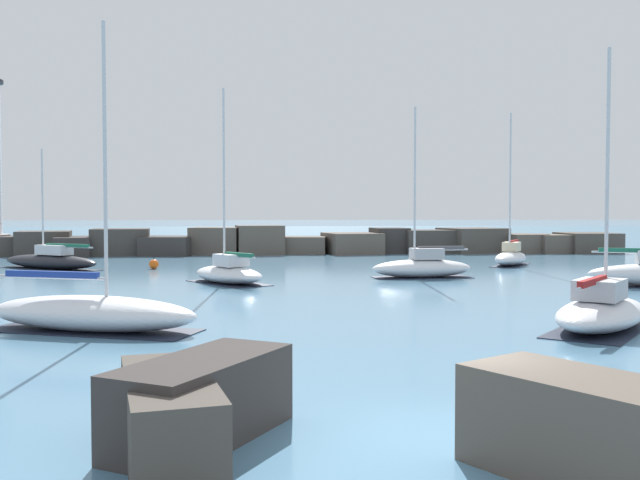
{
  "coord_description": "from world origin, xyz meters",
  "views": [
    {
      "loc": [
        -3.3,
        -11.54,
        3.81
      ],
      "look_at": [
        0.45,
        24.05,
        2.36
      ],
      "focal_mm": 40.0,
      "sensor_mm": 36.0,
      "label": 1
    }
  ],
  "objects_px": {
    "sailboat_moored_4": "(91,312)",
    "sailboat_moored_7": "(229,272)",
    "sailboat_moored_1": "(50,260)",
    "mooring_buoy_orange_near": "(154,264)",
    "sailboat_moored_2": "(602,311)",
    "sailboat_moored_0": "(422,266)",
    "sailboat_moored_5": "(511,256)"
  },
  "relations": [
    {
      "from": "sailboat_moored_0",
      "to": "sailboat_moored_5",
      "type": "xyz_separation_m",
      "value": [
        8.46,
        8.31,
        0.0
      ]
    },
    {
      "from": "sailboat_moored_0",
      "to": "sailboat_moored_5",
      "type": "distance_m",
      "value": 11.86
    },
    {
      "from": "sailboat_moored_0",
      "to": "sailboat_moored_2",
      "type": "relative_size",
      "value": 1.07
    },
    {
      "from": "sailboat_moored_7",
      "to": "mooring_buoy_orange_near",
      "type": "relative_size",
      "value": 12.4
    },
    {
      "from": "sailboat_moored_4",
      "to": "sailboat_moored_7",
      "type": "height_order",
      "value": "sailboat_moored_7"
    },
    {
      "from": "sailboat_moored_4",
      "to": "sailboat_moored_7",
      "type": "xyz_separation_m",
      "value": [
        4.0,
        14.65,
        -0.0
      ]
    },
    {
      "from": "sailboat_moored_2",
      "to": "sailboat_moored_5",
      "type": "distance_m",
      "value": 27.5
    },
    {
      "from": "sailboat_moored_5",
      "to": "mooring_buoy_orange_near",
      "type": "bearing_deg",
      "value": -178.79
    },
    {
      "from": "sailboat_moored_2",
      "to": "mooring_buoy_orange_near",
      "type": "height_order",
      "value": "sailboat_moored_2"
    },
    {
      "from": "sailboat_moored_1",
      "to": "sailboat_moored_4",
      "type": "distance_m",
      "value": 26.49
    },
    {
      "from": "sailboat_moored_4",
      "to": "mooring_buoy_orange_near",
      "type": "relative_size",
      "value": 11.69
    },
    {
      "from": "sailboat_moored_5",
      "to": "mooring_buoy_orange_near",
      "type": "height_order",
      "value": "sailboat_moored_5"
    },
    {
      "from": "mooring_buoy_orange_near",
      "to": "sailboat_moored_2",
      "type": "bearing_deg",
      "value": -56.2
    },
    {
      "from": "mooring_buoy_orange_near",
      "to": "sailboat_moored_1",
      "type": "bearing_deg",
      "value": 174.22
    },
    {
      "from": "sailboat_moored_2",
      "to": "sailboat_moored_5",
      "type": "xyz_separation_m",
      "value": [
        7.17,
        26.55,
        0.04
      ]
    },
    {
      "from": "sailboat_moored_4",
      "to": "mooring_buoy_orange_near",
      "type": "distance_m",
      "value": 24.62
    },
    {
      "from": "sailboat_moored_5",
      "to": "sailboat_moored_7",
      "type": "height_order",
      "value": "sailboat_moored_5"
    },
    {
      "from": "sailboat_moored_0",
      "to": "mooring_buoy_orange_near",
      "type": "distance_m",
      "value": 17.92
    },
    {
      "from": "sailboat_moored_1",
      "to": "sailboat_moored_7",
      "type": "xyz_separation_m",
      "value": [
        11.92,
        -10.63,
        0.01
      ]
    },
    {
      "from": "sailboat_moored_5",
      "to": "sailboat_moored_7",
      "type": "relative_size",
      "value": 1.03
    },
    {
      "from": "sailboat_moored_0",
      "to": "sailboat_moored_2",
      "type": "xyz_separation_m",
      "value": [
        1.29,
        -18.24,
        -0.03
      ]
    },
    {
      "from": "sailboat_moored_1",
      "to": "mooring_buoy_orange_near",
      "type": "bearing_deg",
      "value": -5.78
    },
    {
      "from": "sailboat_moored_5",
      "to": "mooring_buoy_orange_near",
      "type": "distance_m",
      "value": 24.6
    },
    {
      "from": "sailboat_moored_1",
      "to": "sailboat_moored_7",
      "type": "bearing_deg",
      "value": -41.74
    },
    {
      "from": "sailboat_moored_1",
      "to": "sailboat_moored_2",
      "type": "xyz_separation_m",
      "value": [
        24.21,
        -26.72,
        0.03
      ]
    },
    {
      "from": "sailboat_moored_0",
      "to": "sailboat_moored_1",
      "type": "height_order",
      "value": "sailboat_moored_0"
    },
    {
      "from": "sailboat_moored_2",
      "to": "sailboat_moored_4",
      "type": "distance_m",
      "value": 16.36
    },
    {
      "from": "sailboat_moored_0",
      "to": "sailboat_moored_4",
      "type": "distance_m",
      "value": 22.53
    },
    {
      "from": "sailboat_moored_4",
      "to": "sailboat_moored_7",
      "type": "bearing_deg",
      "value": 74.71
    },
    {
      "from": "sailboat_moored_5",
      "to": "sailboat_moored_7",
      "type": "distance_m",
      "value": 22.09
    },
    {
      "from": "sailboat_moored_1",
      "to": "sailboat_moored_2",
      "type": "relative_size",
      "value": 0.87
    },
    {
      "from": "sailboat_moored_1",
      "to": "sailboat_moored_4",
      "type": "relative_size",
      "value": 0.82
    }
  ]
}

